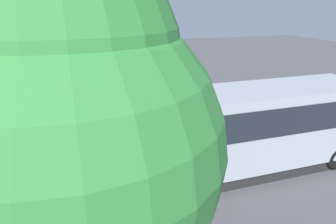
# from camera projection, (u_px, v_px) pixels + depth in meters

# --- Properties ---
(ground_plane) EXTENTS (80.00, 80.00, 0.00)m
(ground_plane) POSITION_uv_depth(u_px,v_px,m) (165.00, 133.00, 15.24)
(ground_plane) COLOR #424247
(tour_bus) EXTENTS (10.07, 2.59, 3.25)m
(tour_bus) POSITION_uv_depth(u_px,v_px,m) (244.00, 131.00, 11.34)
(tour_bus) COLOR #8C939E
(tour_bus) RESTS_ON ground_plane
(spectator_far_left) EXTENTS (0.57, 0.32, 1.80)m
(spectator_far_left) POSITION_uv_depth(u_px,v_px,m) (241.00, 117.00, 14.36)
(spectator_far_left) COLOR black
(spectator_far_left) RESTS_ON ground_plane
(spectator_left) EXTENTS (0.57, 0.32, 1.74)m
(spectator_left) POSITION_uv_depth(u_px,v_px,m) (220.00, 120.00, 14.12)
(spectator_left) COLOR #473823
(spectator_left) RESTS_ON ground_plane
(spectator_centre) EXTENTS (0.57, 0.33, 1.81)m
(spectator_centre) POSITION_uv_depth(u_px,v_px,m) (204.00, 125.00, 13.41)
(spectator_centre) COLOR black
(spectator_centre) RESTS_ON ground_plane
(parked_motorcycle_silver) EXTENTS (2.05, 0.58, 0.99)m
(parked_motorcycle_silver) POSITION_uv_depth(u_px,v_px,m) (245.00, 134.00, 13.92)
(parked_motorcycle_silver) COLOR black
(parked_motorcycle_silver) RESTS_ON ground_plane
(stunt_motorcycle) EXTENTS (2.00, 0.58, 1.74)m
(stunt_motorcycle) POSITION_uv_depth(u_px,v_px,m) (86.00, 106.00, 16.06)
(stunt_motorcycle) COLOR black
(stunt_motorcycle) RESTS_ON ground_plane
(traffic_cone) EXTENTS (0.34, 0.34, 0.63)m
(traffic_cone) POSITION_uv_depth(u_px,v_px,m) (126.00, 114.00, 16.98)
(traffic_cone) COLOR orange
(traffic_cone) RESTS_ON ground_plane
(tree_centre) EXTENTS (3.68, 3.68, 6.88)m
(tree_centre) POSITION_uv_depth(u_px,v_px,m) (76.00, 127.00, 3.67)
(tree_centre) COLOR #51381E
(tree_centre) RESTS_ON ground_plane
(bay_line_a) EXTENTS (0.18, 4.30, 0.01)m
(bay_line_a) POSITION_uv_depth(u_px,v_px,m) (256.00, 115.00, 17.63)
(bay_line_a) COLOR white
(bay_line_a) RESTS_ON ground_plane
(bay_line_b) EXTENTS (0.17, 3.65, 0.01)m
(bay_line_b) POSITION_uv_depth(u_px,v_px,m) (210.00, 121.00, 16.75)
(bay_line_b) COLOR white
(bay_line_b) RESTS_ON ground_plane
(bay_line_c) EXTENTS (0.18, 4.20, 0.01)m
(bay_line_c) POSITION_uv_depth(u_px,v_px,m) (159.00, 128.00, 15.87)
(bay_line_c) COLOR white
(bay_line_c) RESTS_ON ground_plane
(bay_line_d) EXTENTS (0.18, 4.28, 0.01)m
(bay_line_d) POSITION_uv_depth(u_px,v_px,m) (102.00, 135.00, 14.99)
(bay_line_d) COLOR white
(bay_line_d) RESTS_ON ground_plane
(bay_line_e) EXTENTS (0.18, 4.26, 0.01)m
(bay_line_e) POSITION_uv_depth(u_px,v_px,m) (38.00, 143.00, 14.11)
(bay_line_e) COLOR white
(bay_line_e) RESTS_ON ground_plane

